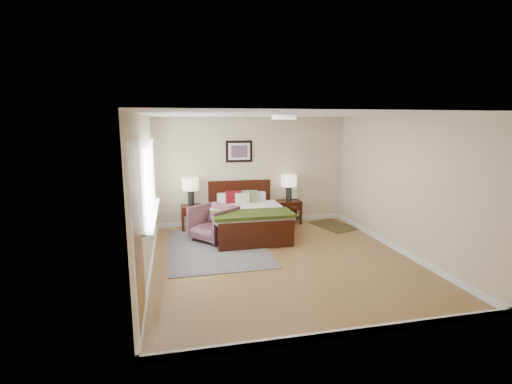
% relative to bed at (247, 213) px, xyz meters
% --- Properties ---
extents(floor, '(5.00, 5.00, 0.00)m').
position_rel_bed_xyz_m(floor, '(0.32, -1.56, -0.48)').
color(floor, '#8E5F36').
rests_on(floor, ground).
extents(back_wall, '(4.50, 0.04, 2.50)m').
position_rel_bed_xyz_m(back_wall, '(0.32, 0.94, 0.77)').
color(back_wall, '#C0AF8B').
rests_on(back_wall, ground).
extents(front_wall, '(4.50, 0.04, 2.50)m').
position_rel_bed_xyz_m(front_wall, '(0.32, -4.06, 0.77)').
color(front_wall, '#C0AF8B').
rests_on(front_wall, ground).
extents(left_wall, '(0.04, 5.00, 2.50)m').
position_rel_bed_xyz_m(left_wall, '(-1.93, -1.56, 0.77)').
color(left_wall, '#C0AF8B').
rests_on(left_wall, ground).
extents(right_wall, '(0.04, 5.00, 2.50)m').
position_rel_bed_xyz_m(right_wall, '(2.57, -1.56, 0.77)').
color(right_wall, '#C0AF8B').
rests_on(right_wall, ground).
extents(ceiling, '(4.50, 5.00, 0.02)m').
position_rel_bed_xyz_m(ceiling, '(0.32, -1.56, 2.02)').
color(ceiling, white).
rests_on(ceiling, back_wall).
extents(window, '(0.11, 2.72, 1.32)m').
position_rel_bed_xyz_m(window, '(-1.87, -0.86, 0.90)').
color(window, silver).
rests_on(window, left_wall).
extents(door, '(0.06, 1.00, 2.18)m').
position_rel_bed_xyz_m(door, '(-1.91, -3.31, 0.59)').
color(door, silver).
rests_on(door, ground).
extents(ceil_fixture, '(0.44, 0.44, 0.08)m').
position_rel_bed_xyz_m(ceil_fixture, '(0.32, -1.56, 1.99)').
color(ceil_fixture, white).
rests_on(ceil_fixture, ceiling).
extents(bed, '(1.59, 1.91, 1.03)m').
position_rel_bed_xyz_m(bed, '(0.00, 0.00, 0.00)').
color(bed, '#371408').
rests_on(bed, ground).
extents(wall_art, '(0.62, 0.05, 0.50)m').
position_rel_bed_xyz_m(wall_art, '(0.00, 0.91, 1.24)').
color(wall_art, black).
rests_on(wall_art, back_wall).
extents(nightstand_left, '(0.46, 0.41, 0.55)m').
position_rel_bed_xyz_m(nightstand_left, '(-1.13, 0.69, -0.05)').
color(nightstand_left, '#371408').
rests_on(nightstand_left, ground).
extents(nightstand_right, '(0.55, 0.41, 0.55)m').
position_rel_bed_xyz_m(nightstand_right, '(1.15, 0.70, -0.14)').
color(nightstand_right, '#371408').
rests_on(nightstand_right, ground).
extents(lamp_left, '(0.37, 0.37, 0.61)m').
position_rel_bed_xyz_m(lamp_left, '(-1.13, 0.71, 0.51)').
color(lamp_left, black).
rests_on(lamp_left, nightstand_left).
extents(lamp_right, '(0.37, 0.37, 0.61)m').
position_rel_bed_xyz_m(lamp_right, '(1.15, 0.71, 0.51)').
color(lamp_right, black).
rests_on(lamp_right, nightstand_right).
extents(armchair, '(1.10, 1.10, 0.72)m').
position_rel_bed_xyz_m(armchair, '(-0.74, -0.22, -0.12)').
color(armchair, brown).
rests_on(armchair, ground).
extents(rug_persian, '(1.87, 2.62, 0.01)m').
position_rel_bed_xyz_m(rug_persian, '(-0.73, -0.69, -0.47)').
color(rug_persian, '#0E1346').
rests_on(rug_persian, ground).
extents(rug_navy, '(0.98, 1.22, 0.01)m').
position_rel_bed_xyz_m(rug_navy, '(2.12, 0.24, -0.47)').
color(rug_navy, black).
rests_on(rug_navy, ground).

